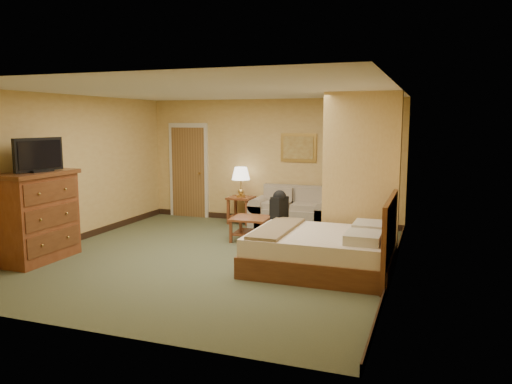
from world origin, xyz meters
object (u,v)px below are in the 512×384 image
at_px(loveseat, 292,214).
at_px(coffee_table, 251,224).
at_px(dresser, 37,216).
at_px(bed, 325,250).

bearing_deg(loveseat, coffee_table, -108.05).
xyz_separation_m(loveseat, dresser, (-3.06, -3.63, 0.43)).
bearing_deg(loveseat, bed, -65.19).
distance_m(coffee_table, bed, 2.16).
bearing_deg(loveseat, dresser, -130.12).
bearing_deg(dresser, loveseat, 49.88).
bearing_deg(coffee_table, loveseat, 71.95).
xyz_separation_m(dresser, bed, (4.29, 0.96, -0.39)).
distance_m(dresser, bed, 4.42).
bearing_deg(bed, dresser, -167.42).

